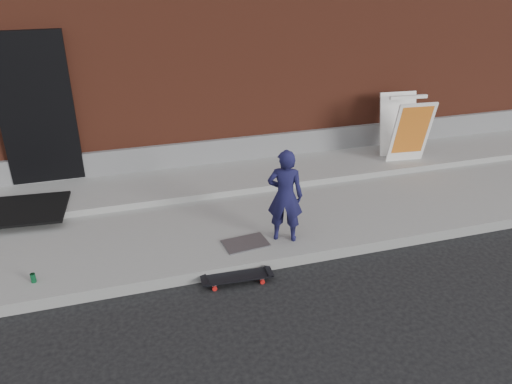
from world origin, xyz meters
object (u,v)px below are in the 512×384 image
object	(u,v)px
skateboard	(237,277)
soda_can	(33,278)
child	(285,196)
pizza_sign	(405,128)

from	to	relation	value
skateboard	soda_can	size ratio (longest dim) A/B	7.64
skateboard	soda_can	bearing A→B (deg)	168.19
child	pizza_sign	xyz separation A→B (m)	(2.80, 1.79, 0.04)
skateboard	pizza_sign	size ratio (longest dim) A/B	0.75
soda_can	pizza_sign	bearing A→B (deg)	17.90
pizza_sign	soda_can	xyz separation A→B (m)	(-5.81, -1.88, -0.60)
child	soda_can	size ratio (longest dim) A/B	11.37
soda_can	skateboard	bearing A→B (deg)	-11.81
child	pizza_sign	bearing A→B (deg)	-123.65
child	soda_can	distance (m)	3.06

